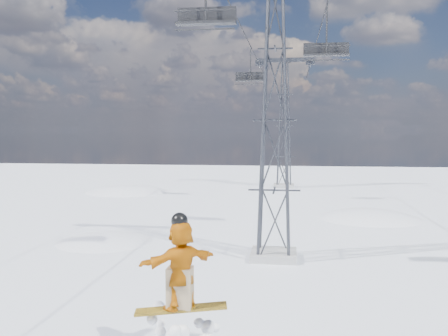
% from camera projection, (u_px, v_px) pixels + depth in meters
% --- Properties ---
extents(lift_tower_near, '(5.20, 1.80, 11.43)m').
position_uv_depth(lift_tower_near, '(275.00, 121.00, 19.43)').
color(lift_tower_near, '#999999').
rests_on(lift_tower_near, ground).
extents(lift_tower_far, '(5.20, 1.80, 11.43)m').
position_uv_depth(lift_tower_far, '(284.00, 126.00, 44.13)').
color(lift_tower_far, '#999999').
rests_on(lift_tower_far, ground).
extents(haul_cables, '(4.46, 51.00, 0.06)m').
position_uv_depth(haul_cables, '(282.00, 36.00, 30.39)').
color(haul_cables, black).
rests_on(haul_cables, ground).
extents(lift_chair_near, '(2.00, 0.58, 2.48)m').
position_uv_depth(lift_chair_near, '(206.00, 17.00, 16.56)').
color(lift_chair_near, black).
rests_on(lift_chair_near, ground).
extents(lift_chair_mid, '(2.09, 0.60, 2.59)m').
position_uv_depth(lift_chair_mid, '(326.00, 50.00, 22.96)').
color(lift_chair_mid, black).
rests_on(lift_chair_mid, ground).
extents(lift_chair_far, '(2.11, 0.61, 2.62)m').
position_uv_depth(lift_chair_far, '(251.00, 77.00, 34.38)').
color(lift_chair_far, black).
rests_on(lift_chair_far, ground).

